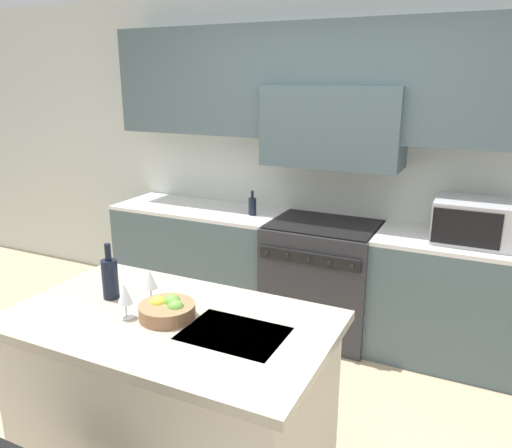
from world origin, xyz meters
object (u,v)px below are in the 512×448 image
object	(u,v)px
wine_bottle	(110,278)
wine_glass_far	(150,280)
oil_bottle_on_counter	(252,206)
wine_glass_near	(125,295)
microwave	(476,222)
range_stove	(322,279)
fruit_bowl	(168,309)

from	to	relation	value
wine_bottle	wine_glass_far	world-z (taller)	wine_bottle
wine_bottle	oil_bottle_on_counter	size ratio (longest dim) A/B	1.41
wine_glass_near	wine_glass_far	bearing A→B (deg)	91.39
wine_bottle	wine_glass_far	size ratio (longest dim) A/B	1.71
microwave	wine_glass_near	distance (m)	2.40
range_stove	fruit_bowl	bearing A→B (deg)	-94.37
microwave	oil_bottle_on_counter	distance (m)	1.69
range_stove	oil_bottle_on_counter	bearing A→B (deg)	-179.71
range_stove	wine_bottle	world-z (taller)	wine_bottle
microwave	wine_glass_near	size ratio (longest dim) A/B	3.24
wine_glass_near	fruit_bowl	bearing A→B (deg)	27.55
wine_bottle	wine_glass_far	bearing A→B (deg)	13.34
wine_bottle	fruit_bowl	bearing A→B (deg)	-8.14
range_stove	microwave	xyz separation A→B (m)	(1.07, 0.02, 0.60)
wine_bottle	wine_glass_near	xyz separation A→B (m)	(0.21, -0.14, 0.00)
range_stove	wine_bottle	distance (m)	1.97
range_stove	fruit_bowl	distance (m)	1.94
range_stove	wine_glass_near	world-z (taller)	wine_glass_near
microwave	wine_bottle	xyz separation A→B (m)	(-1.59, -1.83, -0.01)
wine_glass_far	fruit_bowl	xyz separation A→B (m)	(0.17, -0.10, -0.07)
wine_glass_far	oil_bottle_on_counter	xyz separation A→B (m)	(-0.30, 1.76, -0.06)
range_stove	wine_glass_far	distance (m)	1.88
range_stove	wine_glass_far	size ratio (longest dim) A/B	5.51
wine_glass_near	oil_bottle_on_counter	distance (m)	1.97
oil_bottle_on_counter	range_stove	bearing A→B (deg)	0.29
range_stove	wine_glass_near	xyz separation A→B (m)	(-0.31, -1.95, 0.60)
wine_glass_near	oil_bottle_on_counter	size ratio (longest dim) A/B	0.82
fruit_bowl	wine_glass_near	bearing A→B (deg)	-152.45
oil_bottle_on_counter	fruit_bowl	bearing A→B (deg)	-75.64
wine_glass_near	fruit_bowl	size ratio (longest dim) A/B	0.64
wine_bottle	oil_bottle_on_counter	xyz separation A→B (m)	(-0.10, 1.80, -0.06)
wine_bottle	oil_bottle_on_counter	world-z (taller)	wine_bottle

